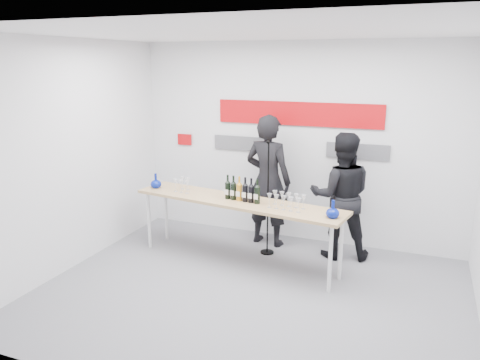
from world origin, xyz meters
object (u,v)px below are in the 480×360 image
Objects in this scene: tasting_table at (237,205)px; mic_stand at (267,220)px; presenter_left at (268,181)px; presenter_right at (341,196)px.

mic_stand is (0.28, 0.45, -0.32)m from tasting_table.
tasting_table is at bearing 87.36° from presenter_left.
tasting_table is 1.71× the size of presenter_right.
tasting_table is at bearing -133.26° from mic_stand.
presenter_left is 0.62m from mic_stand.
presenter_left is at bearing -19.13° from presenter_right.
presenter_right reaches higher than tasting_table.
presenter_right is 1.07× the size of mic_stand.
tasting_table is at bearing 15.70° from presenter_right.
presenter_right is (1.10, -0.09, -0.09)m from presenter_left.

